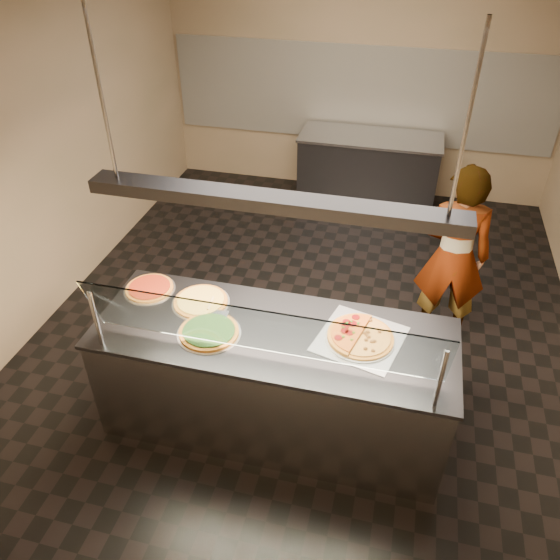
% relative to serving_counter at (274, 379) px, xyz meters
% --- Properties ---
extents(ground, '(5.00, 6.00, 0.02)m').
position_rel_serving_counter_xyz_m(ground, '(0.02, 1.32, -0.48)').
color(ground, black).
rests_on(ground, ground).
extents(wall_back, '(5.00, 0.02, 3.00)m').
position_rel_serving_counter_xyz_m(wall_back, '(0.02, 4.33, 1.03)').
color(wall_back, tan).
rests_on(wall_back, ground).
extents(wall_front, '(5.00, 0.02, 3.00)m').
position_rel_serving_counter_xyz_m(wall_front, '(0.02, -1.69, 1.03)').
color(wall_front, tan).
rests_on(wall_front, ground).
extents(wall_left, '(0.02, 6.00, 3.00)m').
position_rel_serving_counter_xyz_m(wall_left, '(-2.49, 1.32, 1.03)').
color(wall_left, tan).
rests_on(wall_left, ground).
extents(tile_band, '(4.90, 0.02, 1.20)m').
position_rel_serving_counter_xyz_m(tile_band, '(0.02, 4.30, 0.83)').
color(tile_band, silver).
rests_on(tile_band, wall_back).
extents(serving_counter, '(2.55, 0.94, 0.93)m').
position_rel_serving_counter_xyz_m(serving_counter, '(0.00, 0.00, 0.00)').
color(serving_counter, '#B7B7BC').
rests_on(serving_counter, ground).
extents(sneeze_guard, '(2.31, 0.18, 0.54)m').
position_rel_serving_counter_xyz_m(sneeze_guard, '(-0.00, -0.34, 0.76)').
color(sneeze_guard, '#B7B7BC').
rests_on(sneeze_guard, serving_counter).
extents(perforated_tray, '(0.66, 0.66, 0.01)m').
position_rel_serving_counter_xyz_m(perforated_tray, '(0.60, 0.08, 0.47)').
color(perforated_tray, silver).
rests_on(perforated_tray, serving_counter).
extents(half_pizza_pepperoni, '(0.33, 0.49, 0.05)m').
position_rel_serving_counter_xyz_m(half_pizza_pepperoni, '(0.49, 0.08, 0.50)').
color(half_pizza_pepperoni, '#90551A').
rests_on(half_pizza_pepperoni, perforated_tray).
extents(half_pizza_sausage, '(0.33, 0.49, 0.04)m').
position_rel_serving_counter_xyz_m(half_pizza_sausage, '(0.70, 0.07, 0.49)').
color(half_pizza_sausage, '#90551A').
rests_on(half_pizza_sausage, perforated_tray).
extents(pizza_spinach, '(0.45, 0.45, 0.03)m').
position_rel_serving_counter_xyz_m(pizza_spinach, '(-0.43, -0.12, 0.48)').
color(pizza_spinach, silver).
rests_on(pizza_spinach, serving_counter).
extents(pizza_cheese, '(0.43, 0.43, 0.03)m').
position_rel_serving_counter_xyz_m(pizza_cheese, '(-0.61, 0.19, 0.48)').
color(pizza_cheese, silver).
rests_on(pizza_cheese, serving_counter).
extents(pizza_tomato, '(0.39, 0.39, 0.03)m').
position_rel_serving_counter_xyz_m(pizza_tomato, '(-1.05, 0.25, 0.48)').
color(pizza_tomato, silver).
rests_on(pizza_tomato, serving_counter).
extents(pizza_spatula, '(0.19, 0.23, 0.02)m').
position_rel_serving_counter_xyz_m(pizza_spatula, '(-0.48, 0.12, 0.49)').
color(pizza_spatula, '#B7B7BC').
rests_on(pizza_spatula, pizza_spinach).
extents(prep_table, '(1.77, 0.74, 0.93)m').
position_rel_serving_counter_xyz_m(prep_table, '(0.25, 3.87, 0.00)').
color(prep_table, '#323237').
rests_on(prep_table, ground).
extents(worker, '(0.64, 0.43, 1.71)m').
position_rel_serving_counter_xyz_m(worker, '(1.24, 1.41, 0.39)').
color(worker, '#383243').
rests_on(worker, ground).
extents(heat_lamp_housing, '(2.30, 0.18, 0.08)m').
position_rel_serving_counter_xyz_m(heat_lamp_housing, '(-0.00, 0.00, 1.48)').
color(heat_lamp_housing, '#323237').
rests_on(heat_lamp_housing, ceiling).
extents(lamp_rod_left, '(0.02, 0.02, 1.01)m').
position_rel_serving_counter_xyz_m(lamp_rod_left, '(-1.00, 0.00, 2.03)').
color(lamp_rod_left, '#B7B7BC').
rests_on(lamp_rod_left, ceiling).
extents(lamp_rod_right, '(0.02, 0.02, 1.01)m').
position_rel_serving_counter_xyz_m(lamp_rod_right, '(1.00, 0.00, 2.03)').
color(lamp_rod_right, '#B7B7BC').
rests_on(lamp_rod_right, ceiling).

